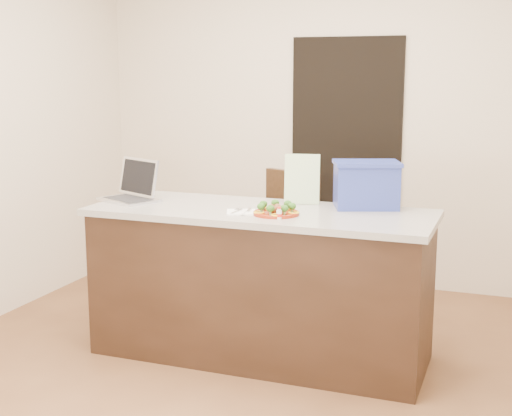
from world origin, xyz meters
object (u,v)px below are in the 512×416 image
at_px(blue_box, 366,184).
at_px(chair, 287,238).
at_px(island, 260,283).
at_px(yogurt_bottle, 279,214).
at_px(napkin, 241,212).
at_px(plate, 276,213).
at_px(laptop, 134,189).

xyz_separation_m(blue_box, chair, (-0.62, 0.38, -0.47)).
bearing_deg(island, yogurt_bottle, -49.45).
distance_m(blue_box, chair, 0.87).
distance_m(island, yogurt_bottle, 0.57).
xyz_separation_m(island, napkin, (-0.07, -0.13, 0.46)).
distance_m(island, blue_box, 0.88).
relative_size(island, yogurt_bottle, 30.22).
height_order(plate, laptop, laptop).
bearing_deg(plate, napkin, -176.12).
bearing_deg(laptop, plate, 16.12).
bearing_deg(island, blue_box, 25.83).
bearing_deg(chair, island, -62.74).
bearing_deg(blue_box, island, -174.60).
height_order(yogurt_bottle, blue_box, blue_box).
height_order(napkin, chair, chair).
distance_m(napkin, yogurt_bottle, 0.28).
xyz_separation_m(plate, napkin, (-0.21, -0.01, -0.01)).
height_order(island, laptop, laptop).
xyz_separation_m(napkin, chair, (0.02, 0.79, -0.33)).
height_order(plate, blue_box, blue_box).
distance_m(yogurt_bottle, blue_box, 0.64).
bearing_deg(island, napkin, -118.71).
distance_m(napkin, laptop, 0.83).
bearing_deg(plate, yogurt_bottle, -63.58).
bearing_deg(island, laptop, 178.05).
distance_m(island, plate, 0.50).
bearing_deg(laptop, island, 22.35).
bearing_deg(plate, chair, 103.47).
height_order(island, plate, plate).
bearing_deg(chair, napkin, -68.59).
relative_size(yogurt_bottle, laptop, 0.16).
bearing_deg(blue_box, yogurt_bottle, -147.43).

